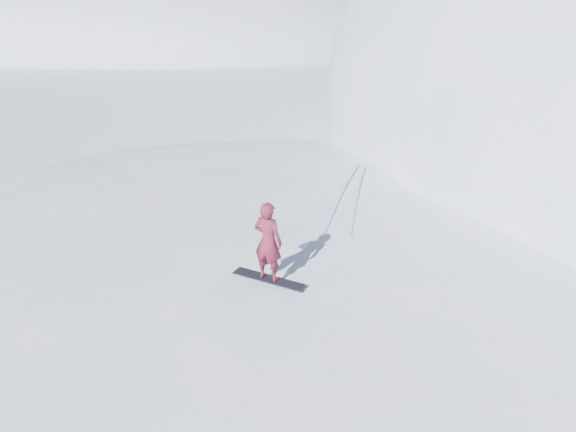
# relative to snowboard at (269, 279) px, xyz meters

# --- Properties ---
(ground) EXTENTS (400.00, 400.00, 0.00)m
(ground) POSITION_rel_snowboard_xyz_m (0.64, 0.36, -2.41)
(ground) COLOR white
(ground) RESTS_ON ground
(near_ridge) EXTENTS (36.00, 28.00, 4.80)m
(near_ridge) POSITION_rel_snowboard_xyz_m (1.64, 3.36, -2.41)
(near_ridge) COLOR white
(near_ridge) RESTS_ON ground
(far_ridge_a) EXTENTS (120.00, 70.00, 28.00)m
(far_ridge_a) POSITION_rel_snowboard_xyz_m (-69.36, 60.36, -2.41)
(far_ridge_a) COLOR white
(far_ridge_a) RESTS_ON ground
(far_ridge_c) EXTENTS (140.00, 90.00, 36.00)m
(far_ridge_c) POSITION_rel_snowboard_xyz_m (-39.36, 110.36, -2.41)
(far_ridge_c) COLOR white
(far_ridge_c) RESTS_ON ground
(wind_bumps) EXTENTS (16.00, 14.40, 1.00)m
(wind_bumps) POSITION_rel_snowboard_xyz_m (0.09, 2.48, -2.41)
(wind_bumps) COLOR white
(wind_bumps) RESTS_ON ground
(snowboard) EXTENTS (1.68, 0.41, 0.03)m
(snowboard) POSITION_rel_snowboard_xyz_m (0.00, 0.00, 0.00)
(snowboard) COLOR black
(snowboard) RESTS_ON near_ridge
(snowboarder) EXTENTS (0.67, 0.46, 1.77)m
(snowboarder) POSITION_rel_snowboard_xyz_m (0.00, 0.00, 0.90)
(snowboarder) COLOR maroon
(snowboarder) RESTS_ON snowboard
(board_tracks) EXTENTS (1.88, 5.90, 0.04)m
(board_tracks) POSITION_rel_snowboard_xyz_m (-0.08, 5.58, 0.01)
(board_tracks) COLOR silver
(board_tracks) RESTS_ON ground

